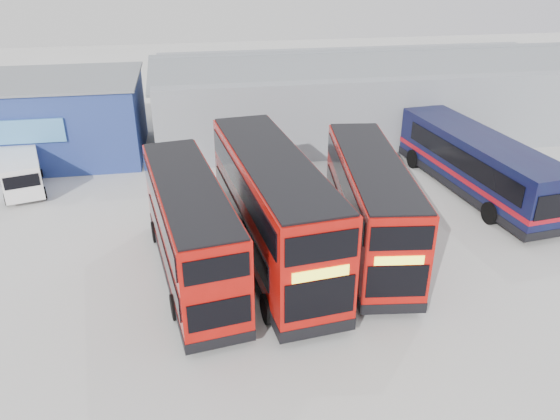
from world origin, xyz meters
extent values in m
plane|color=#AEAFA9|center=(0.00, 0.00, 0.00)|extent=(120.00, 120.00, 0.00)
cube|color=navy|center=(-14.00, 18.00, 2.50)|extent=(12.00, 8.00, 5.00)
cube|color=slate|center=(-14.00, 18.00, 5.05)|extent=(12.30, 8.30, 0.15)
cube|color=#4992D0|center=(-14.00, 13.90, 3.00)|extent=(3.96, 0.15, 1.40)
cube|color=gray|center=(8.00, 20.00, 2.50)|extent=(30.00, 12.00, 5.00)
cube|color=slate|center=(8.00, 17.20, 5.25)|extent=(30.50, 6.33, 1.29)
cube|color=slate|center=(8.00, 22.80, 5.25)|extent=(30.50, 6.33, 1.29)
cube|color=#B6100A|center=(-5.06, 1.78, 2.33)|extent=(4.02, 10.57, 3.98)
cube|color=black|center=(-5.06, 1.78, 0.54)|extent=(4.07, 10.62, 0.44)
cube|color=black|center=(-3.77, 1.58, 1.87)|extent=(1.40, 8.65, 0.93)
cube|color=black|center=(-6.23, 1.20, 1.87)|extent=(1.40, 8.65, 0.93)
cube|color=black|center=(-3.83, 1.97, 3.54)|extent=(1.55, 9.62, 0.93)
cube|color=black|center=(-6.30, 1.58, 3.54)|extent=(1.55, 9.62, 0.93)
cube|color=black|center=(-5.86, 6.89, 1.77)|extent=(2.19, 0.39, 1.33)
cube|color=black|center=(-5.86, 6.89, 3.54)|extent=(2.19, 0.39, 0.93)
cube|color=yellow|center=(-5.87, 6.90, 2.65)|extent=(1.75, 0.31, 0.34)
cube|color=black|center=(-4.26, -3.34, 1.77)|extent=(2.14, 0.38, 1.08)
cube|color=black|center=(-4.26, -3.34, 3.54)|extent=(2.14, 0.38, 0.88)
cube|color=black|center=(-5.06, 1.78, 4.34)|extent=(3.85, 10.40, 0.10)
cylinder|color=black|center=(-4.45, 5.50, 0.51)|extent=(0.47, 1.06, 1.02)
cylinder|color=black|center=(-6.78, 5.14, 0.51)|extent=(0.47, 1.06, 1.02)
cylinder|color=black|center=(-3.50, -0.61, 0.51)|extent=(0.47, 1.06, 1.02)
cylinder|color=black|center=(-5.82, -0.98, 0.51)|extent=(0.47, 1.06, 1.02)
cube|color=#B6100A|center=(-1.56, 2.47, 2.66)|extent=(4.20, 11.99, 4.53)
cube|color=black|center=(-1.56, 2.47, 0.61)|extent=(4.25, 12.04, 0.50)
cube|color=black|center=(-3.03, 2.74, 2.12)|extent=(1.26, 9.88, 1.06)
cube|color=black|center=(-0.21, 3.08, 2.12)|extent=(1.26, 9.88, 1.06)
cube|color=black|center=(-2.97, 2.30, 4.02)|extent=(1.40, 10.99, 1.06)
cube|color=black|center=(-0.15, 2.64, 4.02)|extent=(1.40, 10.99, 1.06)
cube|color=black|center=(-0.85, -3.38, 2.01)|extent=(2.50, 0.36, 1.51)
cube|color=black|center=(-0.85, -3.38, 4.02)|extent=(2.50, 0.36, 1.06)
cube|color=yellow|center=(-0.85, -3.39, 3.02)|extent=(2.00, 0.29, 0.39)
cube|color=black|center=(-2.28, 8.32, 2.01)|extent=(2.45, 0.35, 1.23)
cube|color=black|center=(-2.28, 8.32, 4.02)|extent=(2.45, 0.35, 1.01)
cube|color=black|center=(-1.56, 2.47, 4.94)|extent=(4.01, 11.80, 0.11)
cylinder|color=black|center=(-2.40, -1.75, 0.58)|extent=(0.50, 1.20, 1.16)
cylinder|color=black|center=(0.26, -1.42, 0.58)|extent=(0.50, 1.20, 1.16)
cylinder|color=black|center=(-3.25, 5.25, 0.58)|extent=(0.50, 1.20, 1.16)
cylinder|color=black|center=(-0.59, 5.57, 0.58)|extent=(0.50, 1.20, 1.16)
cube|color=#B6100A|center=(2.86, 2.70, 2.37)|extent=(3.71, 10.70, 4.04)
cube|color=black|center=(2.86, 2.70, 0.55)|extent=(3.76, 10.74, 0.45)
cube|color=black|center=(1.65, 3.25, 1.90)|extent=(1.10, 8.82, 0.95)
cube|color=black|center=(4.17, 2.95, 1.90)|extent=(1.10, 8.82, 0.95)
cube|color=black|center=(1.60, 2.85, 3.59)|extent=(1.22, 9.81, 0.95)
cube|color=black|center=(4.12, 2.55, 3.59)|extent=(1.22, 9.81, 0.95)
cube|color=black|center=(2.24, -2.52, 1.80)|extent=(2.24, 0.31, 1.35)
cube|color=black|center=(2.24, -2.52, 3.59)|extent=(2.24, 0.31, 0.95)
cube|color=yellow|center=(2.24, -2.53, 2.69)|extent=(1.79, 0.25, 0.35)
cube|color=black|center=(3.48, 7.92, 1.80)|extent=(2.19, 0.31, 1.10)
cube|color=black|center=(3.48, 7.92, 3.59)|extent=(2.19, 0.31, 0.90)
cube|color=black|center=(2.86, 2.70, 4.41)|extent=(3.55, 10.53, 0.10)
cylinder|color=black|center=(1.24, -0.77, 0.52)|extent=(0.44, 1.07, 1.04)
cylinder|color=black|center=(3.62, -1.05, 0.52)|extent=(0.44, 1.07, 1.04)
cylinder|color=black|center=(1.98, 5.47, 0.52)|extent=(0.44, 1.07, 1.04)
cylinder|color=black|center=(4.36, 5.19, 0.52)|extent=(0.44, 1.07, 1.04)
cube|color=#0B1333|center=(10.72, 7.82, 1.87)|extent=(4.31, 12.54, 2.96)
cube|color=black|center=(10.72, 7.82, 0.59)|extent=(4.36, 12.59, 0.45)
cube|color=maroon|center=(10.72, 7.82, 1.34)|extent=(4.35, 12.58, 0.28)
cube|color=black|center=(12.17, 7.66, 2.35)|extent=(1.34, 10.20, 1.06)
cube|color=black|center=(9.35, 7.31, 2.35)|extent=(1.34, 10.20, 1.06)
cube|color=black|center=(9.94, 13.93, 2.07)|extent=(2.50, 0.37, 1.45)
cube|color=black|center=(11.49, 1.70, 2.07)|extent=(2.45, 0.36, 1.23)
cylinder|color=black|center=(11.50, 12.31, 0.58)|extent=(0.50, 1.20, 1.16)
cylinder|color=black|center=(8.84, 11.97, 0.58)|extent=(0.50, 1.20, 1.16)
cylinder|color=black|center=(12.48, 4.55, 0.58)|extent=(0.50, 1.20, 1.16)
cylinder|color=black|center=(9.82, 4.21, 0.58)|extent=(0.50, 1.20, 1.16)
cube|color=white|center=(-14.41, 12.35, 1.22)|extent=(3.17, 5.23, 1.86)
cube|color=black|center=(-13.76, 9.98, 1.51)|extent=(1.71, 0.51, 0.68)
cube|color=black|center=(-14.96, 10.58, 1.51)|extent=(0.28, 0.86, 0.59)
cube|color=black|center=(-13.03, 11.11, 1.51)|extent=(0.28, 0.86, 0.59)
cylinder|color=black|center=(-14.87, 10.50, 0.35)|extent=(0.41, 0.74, 0.70)
cylinder|color=black|center=(-13.06, 11.00, 0.35)|extent=(0.41, 0.74, 0.70)
cylinder|color=black|center=(-15.75, 13.70, 0.35)|extent=(0.41, 0.74, 0.70)
cylinder|color=black|center=(-13.94, 14.20, 0.35)|extent=(0.41, 0.74, 0.70)
camera|label=1|loc=(-4.69, -18.15, 13.01)|focal=35.00mm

